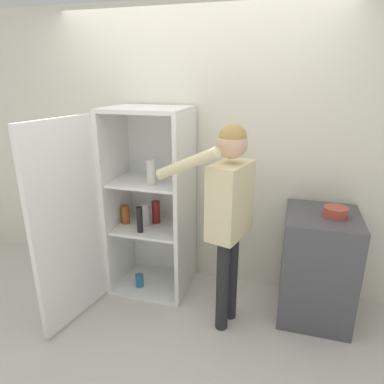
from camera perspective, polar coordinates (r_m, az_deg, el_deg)
The scene contains 6 objects.
ground_plane at distance 2.93m, azimuth -5.02°, elevation -22.71°, with size 12.00×12.00×0.00m, color beige.
wall_back at distance 3.20m, azimuth 0.69°, elevation 6.77°, with size 7.00×0.06×2.55m.
refrigerator at distance 3.08m, azimuth -9.53°, elevation -2.35°, with size 0.86×1.25×1.70m.
person at distance 2.53m, azimuth 6.19°, elevation -1.74°, with size 0.70×0.50×1.64m.
counter at distance 3.06m, azimuth 20.12°, elevation -11.48°, with size 0.56×0.61×0.91m.
bowl at distance 2.84m, azimuth 22.80°, elevation -3.08°, with size 0.18×0.18×0.08m.
Camera 1 is at (0.84, -2.03, 1.94)m, focal length 32.00 mm.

